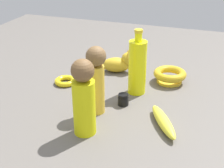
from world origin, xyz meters
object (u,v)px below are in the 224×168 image
at_px(bottle_tall, 137,67).
at_px(person_figure_child, 96,77).
at_px(bowl, 170,75).
at_px(cat_figurine, 119,63).
at_px(person_figure_adult, 84,98).
at_px(banana, 163,121).
at_px(nail_polish_jar, 123,100).
at_px(bangle, 65,81).

bearing_deg(bottle_tall, person_figure_child, 154.02).
bearing_deg(bowl, bottle_tall, 141.02).
bearing_deg(person_figure_child, cat_figurine, 5.30).
relative_size(person_figure_child, bowl, 1.78).
bearing_deg(person_figure_child, person_figure_adult, -175.57).
xyz_separation_m(banana, nail_polish_jar, (0.09, 0.16, 0.00)).
distance_m(cat_figurine, nail_polish_jar, 0.29).
height_order(cat_figurine, nail_polish_jar, cat_figurine).
bearing_deg(nail_polish_jar, bowl, -27.35).
distance_m(banana, person_figure_child, 0.25).
height_order(banana, cat_figurine, cat_figurine).
relative_size(person_figure_child, nail_polish_jar, 5.60).
distance_m(banana, bowl, 0.33).
distance_m(bangle, nail_polish_jar, 0.28).
relative_size(bowl, cat_figurine, 0.84).
height_order(bottle_tall, person_figure_adult, bottle_tall).
distance_m(bangle, banana, 0.46).
distance_m(bangle, person_figure_child, 0.28).
bearing_deg(person_figure_child, banana, -94.06).
bearing_deg(banana, person_figure_child, -124.19).
height_order(banana, nail_polish_jar, nail_polish_jar).
distance_m(bottle_tall, nail_polish_jar, 0.14).
relative_size(bangle, bottle_tall, 0.36).
bearing_deg(bowl, cat_figurine, 81.46).
distance_m(banana, cat_figurine, 0.44).
relative_size(bangle, person_figure_adult, 0.36).
bearing_deg(bowl, person_figure_adult, 157.22).
relative_size(bottle_tall, nail_polish_jar, 5.88).
xyz_separation_m(bottle_tall, cat_figurine, (0.16, 0.12, -0.06)).
bearing_deg(bangle, person_figure_child, -128.80).
height_order(bangle, bottle_tall, bottle_tall).
xyz_separation_m(person_figure_adult, nail_polish_jar, (0.20, -0.06, -0.10)).
height_order(bowl, nail_polish_jar, bowl).
distance_m(bowl, cat_figurine, 0.23).
height_order(person_figure_adult, nail_polish_jar, person_figure_adult).
height_order(person_figure_adult, cat_figurine, person_figure_adult).
bearing_deg(bottle_tall, bowl, -38.98).
bearing_deg(person_figure_adult, nail_polish_jar, -16.89).
xyz_separation_m(person_figure_child, nail_polish_jar, (0.07, -0.07, -0.11)).
bearing_deg(person_figure_adult, bowl, -22.78).
bearing_deg(cat_figurine, person_figure_adult, -174.93).
xyz_separation_m(cat_figurine, nail_polish_jar, (-0.27, -0.10, -0.02)).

